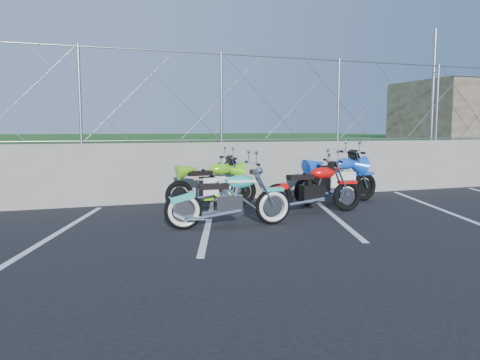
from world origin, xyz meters
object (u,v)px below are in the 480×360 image
object	(u,v)px
naked_orange	(314,191)
sportbike_blue	(338,181)
cruiser_turquoise	(231,201)
sportbike_green	(214,186)

from	to	relation	value
naked_orange	sportbike_blue	xyz separation A→B (m)	(1.05, 0.91, 0.05)
cruiser_turquoise	naked_orange	xyz separation A→B (m)	(1.91, 0.69, 0.01)
sportbike_blue	sportbike_green	bearing A→B (deg)	166.83
cruiser_turquoise	sportbike_green	xyz separation A→B (m)	(0.26, 1.93, 0.02)
cruiser_turquoise	sportbike_green	distance (m)	1.95
sportbike_green	naked_orange	bearing A→B (deg)	-41.82
cruiser_turquoise	naked_orange	world-z (taller)	cruiser_turquoise
cruiser_turquoise	sportbike_green	size ratio (longest dim) A/B	1.07
cruiser_turquoise	sportbike_blue	distance (m)	3.36
cruiser_turquoise	sportbike_green	bearing A→B (deg)	85.61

